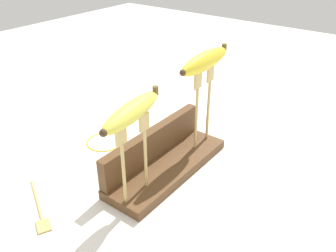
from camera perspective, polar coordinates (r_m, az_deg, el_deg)
ground_plane at (r=0.85m, az=0.00°, el=-7.19°), size 3.00×3.00×0.00m
wooden_board at (r=0.84m, az=0.00°, el=-6.58°), size 0.34×0.11×0.02m
board_backstop at (r=0.84m, az=-2.43°, el=-2.81°), size 0.33×0.02×0.08m
fork_stand_left at (r=0.69m, az=-5.45°, el=-4.07°), size 0.09×0.01×0.17m
fork_stand_right at (r=0.86m, az=5.64°, el=3.98°), size 0.08×0.01×0.20m
banana_raised_left at (r=0.65m, az=-5.81°, el=2.34°), size 0.18×0.07×0.04m
banana_raised_right at (r=0.82m, az=5.98°, el=10.35°), size 0.20×0.04×0.04m
fork_fallen_near at (r=0.78m, az=-19.88°, el=-12.75°), size 0.09×0.16×0.01m
banana_chunk_near at (r=1.02m, az=1.52°, el=0.80°), size 0.05×0.04×0.03m
wire_coil at (r=0.97m, az=-9.98°, el=-2.33°), size 0.10×0.10×0.00m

